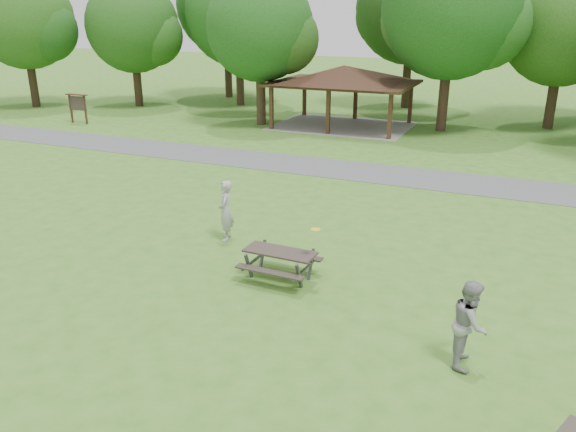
# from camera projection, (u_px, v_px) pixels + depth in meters

# --- Properties ---
(ground) EXTENTS (160.00, 160.00, 0.00)m
(ground) POSITION_uv_depth(u_px,v_px,m) (184.00, 312.00, 13.60)
(ground) COLOR #3C7020
(ground) RESTS_ON ground
(asphalt_path) EXTENTS (120.00, 3.20, 0.02)m
(asphalt_path) POSITION_uv_depth(u_px,v_px,m) (356.00, 171.00, 25.64)
(asphalt_path) COLOR #4E4E51
(asphalt_path) RESTS_ON ground
(pavilion) EXTENTS (8.60, 7.01, 3.76)m
(pavilion) POSITION_uv_depth(u_px,v_px,m) (344.00, 77.00, 34.71)
(pavilion) COLOR #392615
(pavilion) RESTS_ON ground
(notice_board) EXTENTS (1.60, 0.30, 1.88)m
(notice_board) POSITION_uv_depth(u_px,v_px,m) (77.00, 103.00, 36.18)
(notice_board) COLOR #361C13
(notice_board) RESTS_ON ground
(tree_row_a) EXTENTS (7.56, 7.20, 9.97)m
(tree_row_a) POSITION_uv_depth(u_px,v_px,m) (25.00, 22.00, 40.97)
(tree_row_a) COLOR black
(tree_row_a) RESTS_ON ground
(tree_row_b) EXTENTS (7.14, 6.80, 9.28)m
(tree_row_b) POSITION_uv_depth(u_px,v_px,m) (134.00, 29.00, 41.51)
(tree_row_b) COLOR black
(tree_row_b) RESTS_ON ground
(tree_row_c) EXTENTS (8.19, 7.80, 10.67)m
(tree_row_c) POSITION_uv_depth(u_px,v_px,m) (240.00, 16.00, 41.58)
(tree_row_c) COLOR black
(tree_row_c) RESTS_ON ground
(tree_row_d) EXTENTS (6.93, 6.60, 9.27)m
(tree_row_d) POSITION_uv_depth(u_px,v_px,m) (261.00, 31.00, 34.37)
(tree_row_d) COLOR #312416
(tree_row_d) RESTS_ON ground
(tree_row_e) EXTENTS (8.40, 8.00, 11.02)m
(tree_row_e) POSITION_uv_depth(u_px,v_px,m) (453.00, 13.00, 32.02)
(tree_row_e) COLOR black
(tree_row_e) RESTS_ON ground
(tree_row_f) EXTENTS (7.35, 7.00, 9.55)m
(tree_row_f) POSITION_uv_depth(u_px,v_px,m) (564.00, 30.00, 33.09)
(tree_row_f) COLOR black
(tree_row_f) RESTS_ON ground
(tree_deep_a) EXTENTS (8.40, 8.00, 11.38)m
(tree_deep_a) POSITION_uv_depth(u_px,v_px,m) (227.00, 8.00, 45.52)
(tree_deep_a) COLOR #302015
(tree_deep_a) RESTS_ON ground
(tree_deep_b) EXTENTS (8.40, 8.00, 11.13)m
(tree_deep_b) POSITION_uv_depth(u_px,v_px,m) (413.00, 11.00, 40.37)
(tree_deep_b) COLOR black
(tree_deep_b) RESTS_ON ground
(picnic_table_middle) EXTENTS (1.97, 1.61, 0.84)m
(picnic_table_middle) POSITION_uv_depth(u_px,v_px,m) (280.00, 258.00, 15.13)
(picnic_table_middle) COLOR #2F2622
(picnic_table_middle) RESTS_ON ground
(frisbee_in_flight) EXTENTS (0.32, 0.32, 0.02)m
(frisbee_in_flight) POSITION_uv_depth(u_px,v_px,m) (316.00, 230.00, 14.43)
(frisbee_in_flight) COLOR yellow
(frisbee_in_flight) RESTS_ON ground
(frisbee_thrower) EXTENTS (0.69, 0.83, 1.95)m
(frisbee_thrower) POSITION_uv_depth(u_px,v_px,m) (226.00, 211.00, 17.64)
(frisbee_thrower) COLOR #A4A5A7
(frisbee_thrower) RESTS_ON ground
(frisbee_catcher) EXTENTS (0.77, 0.95, 1.87)m
(frisbee_catcher) POSITION_uv_depth(u_px,v_px,m) (470.00, 323.00, 11.33)
(frisbee_catcher) COLOR gray
(frisbee_catcher) RESTS_ON ground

